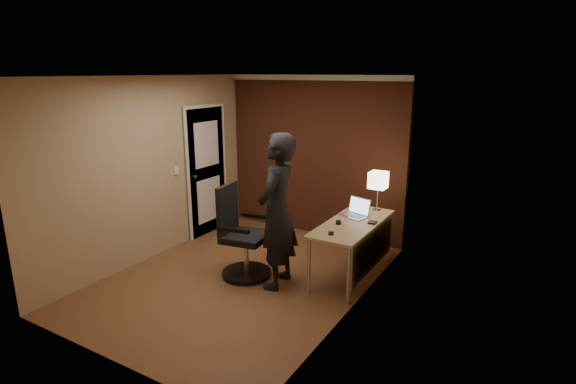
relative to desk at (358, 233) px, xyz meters
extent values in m
plane|color=brown|center=(-1.25, -0.73, -0.60)|extent=(4.00, 4.00, 0.00)
plane|color=white|center=(-1.25, -0.73, 1.90)|extent=(4.00, 4.00, 0.00)
plane|color=tan|center=(-1.25, 1.27, 0.65)|extent=(3.00, 0.00, 3.00)
plane|color=tan|center=(-1.25, -2.73, 0.65)|extent=(3.00, 0.00, 3.00)
plane|color=tan|center=(-2.75, -0.73, 0.65)|extent=(0.00, 4.00, 4.00)
plane|color=tan|center=(0.25, -0.73, 0.65)|extent=(0.00, 4.00, 4.00)
cube|color=brown|center=(-1.25, 1.24, 0.65)|extent=(2.98, 0.06, 2.50)
cube|color=silver|center=(-1.25, 1.23, 1.86)|extent=(3.00, 0.08, 0.08)
cube|color=silver|center=(-1.25, -2.69, 1.86)|extent=(3.00, 0.08, 0.08)
cube|color=silver|center=(-2.71, -0.73, 1.86)|extent=(0.08, 4.00, 0.08)
cube|color=silver|center=(0.21, -0.73, 1.86)|extent=(0.08, 4.00, 0.08)
cube|color=silver|center=(-2.73, 0.37, 0.40)|extent=(0.05, 0.82, 2.02)
cube|color=silver|center=(-2.71, 0.37, 0.40)|extent=(0.02, 0.92, 2.12)
cylinder|color=silver|center=(-2.68, 0.04, 0.40)|extent=(0.05, 0.05, 0.05)
cube|color=silver|center=(-2.74, -0.28, 0.55)|extent=(0.02, 0.08, 0.12)
cube|color=tan|center=(-0.07, 0.00, 0.11)|extent=(0.60, 1.50, 0.03)
cube|color=tan|center=(0.21, 0.00, -0.17)|extent=(0.02, 1.38, 0.54)
cylinder|color=silver|center=(-0.32, -0.69, -0.25)|extent=(0.04, 0.04, 0.70)
cylinder|color=silver|center=(-0.32, 0.69, -0.25)|extent=(0.04, 0.04, 0.70)
cylinder|color=silver|center=(0.18, -0.69, -0.25)|extent=(0.04, 0.04, 0.70)
cylinder|color=silver|center=(0.18, 0.69, -0.25)|extent=(0.04, 0.04, 0.70)
cube|color=silver|center=(0.02, 0.61, 0.14)|extent=(0.11, 0.11, 0.01)
cylinder|color=silver|center=(0.02, 0.61, 0.29)|extent=(0.01, 0.01, 0.30)
cube|color=white|center=(0.02, 0.61, 0.55)|extent=(0.22, 0.22, 0.22)
cube|color=silver|center=(-0.15, 0.21, 0.14)|extent=(0.38, 0.31, 0.01)
cube|color=silver|center=(-0.12, 0.32, 0.25)|extent=(0.33, 0.15, 0.22)
cube|color=#B2CCF2|center=(-0.12, 0.31, 0.25)|extent=(0.30, 0.13, 0.19)
cube|color=gray|center=(-0.15, 0.20, 0.14)|extent=(0.31, 0.20, 0.00)
cube|color=black|center=(-0.20, -0.14, 0.14)|extent=(0.09, 0.12, 0.03)
cube|color=black|center=(-0.13, -0.52, 0.13)|extent=(0.10, 0.13, 0.01)
cube|color=black|center=(0.15, 0.09, 0.14)|extent=(0.09, 0.11, 0.02)
cylinder|color=black|center=(-1.23, -0.67, -0.56)|extent=(0.63, 0.63, 0.03)
cylinder|color=silver|center=(-1.23, -0.67, -0.32)|extent=(0.07, 0.07, 0.47)
cube|color=black|center=(-1.23, -0.67, -0.07)|extent=(0.59, 0.59, 0.08)
cube|color=black|center=(-1.48, -0.71, 0.28)|extent=(0.13, 0.48, 0.62)
cube|color=black|center=(-1.28, -0.38, 0.12)|extent=(0.39, 0.12, 0.05)
cube|color=black|center=(-1.19, -0.96, 0.12)|extent=(0.39, 0.12, 0.05)
imported|color=black|center=(-0.76, -0.67, 0.34)|extent=(0.55, 0.75, 1.88)
camera|label=1|loc=(1.91, -4.99, 1.95)|focal=28.00mm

